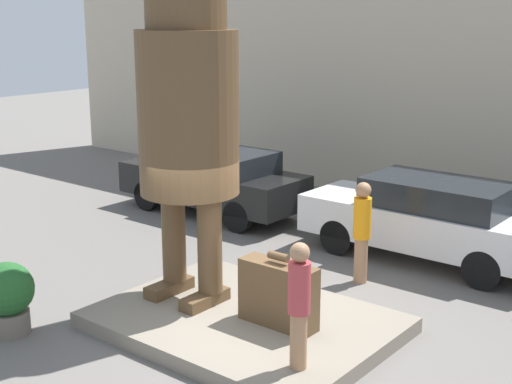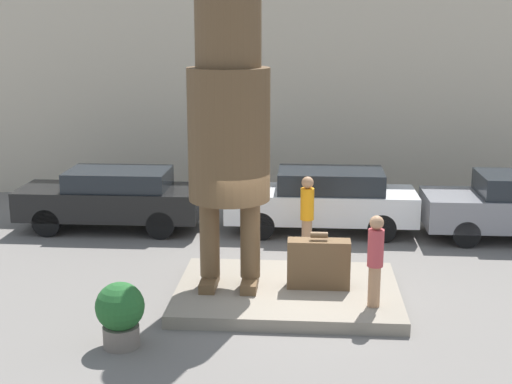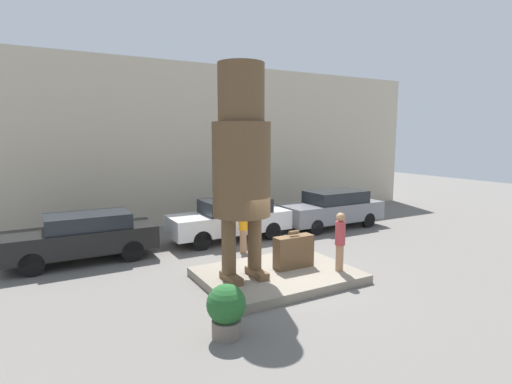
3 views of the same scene
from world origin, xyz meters
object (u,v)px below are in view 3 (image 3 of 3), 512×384
tourist (340,239)px  worker_hivis (243,225)px  statue_figure (241,156)px  planter_pot (226,309)px  parked_car_grey (332,208)px  parked_car_white (231,218)px  parked_car_black (83,236)px  giant_suitcase (294,252)px

tourist → worker_hivis: (-1.23, 3.65, -0.16)m
statue_figure → planter_pot: statue_figure is taller
tourist → worker_hivis: bearing=108.6°
statue_figure → worker_hivis: (1.48, 2.78, -2.57)m
parked_car_grey → worker_hivis: 5.56m
planter_pot → worker_hivis: worker_hivis is taller
parked_car_grey → parked_car_white: bearing=-2.7°
tourist → parked_car_black: (-6.25, 5.32, -0.32)m
statue_figure → parked_car_black: bearing=128.5°
worker_hivis → parked_car_black: bearing=161.6°
tourist → parked_car_grey: bearing=51.7°
tourist → parked_car_grey: 6.64m
giant_suitcase → planter_pot: (-3.29, -2.35, -0.12)m
parked_car_black → parked_car_white: size_ratio=0.97×
parked_car_white → planter_pot: 7.73m
statue_figure → parked_car_grey: bearing=32.5°
parked_car_white → planter_pot: (-3.45, -6.91, -0.27)m
statue_figure → parked_car_white: 5.64m
parked_car_black → worker_hivis: worker_hivis is taller
statue_figure → worker_hivis: bearing=61.9°
statue_figure → parked_car_grey: (6.82, 4.34, -2.71)m
parked_car_black → worker_hivis: (5.02, -1.67, 0.15)m
parked_car_black → parked_car_white: (5.42, 0.12, 0.02)m
parked_car_black → planter_pot: (1.97, -6.79, -0.25)m
parked_car_black → parked_car_white: 5.42m
giant_suitcase → parked_car_white: 4.56m
tourist → parked_car_white: bearing=98.6°
parked_car_black → parked_car_grey: parked_car_grey is taller
statue_figure → tourist: statue_figure is taller
parked_car_black → planter_pot: size_ratio=4.19×
parked_car_grey → parked_car_black: bearing=-0.6°
tourist → parked_car_white: 5.51m
worker_hivis → tourist: bearing=-71.4°
worker_hivis → parked_car_grey: bearing=16.3°
statue_figure → worker_hivis: size_ratio=3.10×
parked_car_white → parked_car_grey: bearing=177.3°
tourist → planter_pot: size_ratio=1.53×
statue_figure → giant_suitcase: (1.72, 0.02, -2.86)m
statue_figure → parked_car_black: statue_figure is taller
planter_pot → worker_hivis: 5.97m
parked_car_black → worker_hivis: 5.29m
worker_hivis → giant_suitcase: bearing=-85.1°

